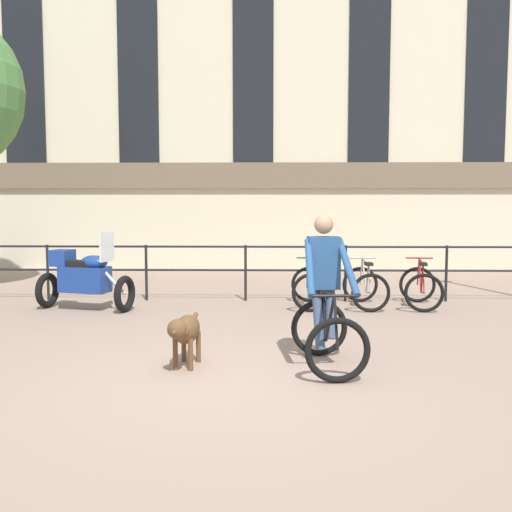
{
  "coord_description": "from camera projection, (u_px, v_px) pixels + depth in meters",
  "views": [
    {
      "loc": [
        0.45,
        -5.96,
        1.82
      ],
      "look_at": [
        0.25,
        2.86,
        1.05
      ],
      "focal_mm": 42.0,
      "sensor_mm": 36.0,
      "label": 1
    }
  ],
  "objects": [
    {
      "name": "parked_motorcycle",
      "position": [
        84.0,
        277.0,
        10.25
      ],
      "size": [
        1.73,
        1.01,
        1.35
      ],
      "rotation": [
        0.0,
        0.0,
        1.31
      ],
      "color": "black",
      "rests_on": "ground_plane"
    },
    {
      "name": "ground_plane",
      "position": [
        225.0,
        383.0,
        6.1
      ],
      "size": [
        60.0,
        60.0,
        0.0
      ],
      "primitive_type": "plane",
      "color": "gray"
    },
    {
      "name": "canal_railing",
      "position": [
        246.0,
        263.0,
        11.22
      ],
      "size": [
        15.05,
        0.05,
        1.05
      ],
      "color": "black",
      "rests_on": "ground_plane"
    },
    {
      "name": "building_facade",
      "position": [
        254.0,
        89.0,
        16.61
      ],
      "size": [
        18.0,
        0.72,
        10.06
      ],
      "color": "beige",
      "rests_on": "ground_plane"
    },
    {
      "name": "cyclist_with_bike",
      "position": [
        326.0,
        298.0,
        6.71
      ],
      "size": [
        0.78,
        1.22,
        1.7
      ],
      "rotation": [
        0.0,
        0.0,
        0.09
      ],
      "color": "black",
      "rests_on": "ground_plane"
    },
    {
      "name": "dog",
      "position": [
        185.0,
        331.0,
        6.63
      ],
      "size": [
        0.33,
        1.0,
        0.61
      ],
      "rotation": [
        0.0,
        0.0,
        -0.12
      ],
      "color": "brown",
      "rests_on": "ground_plane"
    },
    {
      "name": "parked_bicycle_mid_right",
      "position": [
        421.0,
        287.0,
        10.53
      ],
      "size": [
        0.8,
        1.19,
        0.86
      ],
      "rotation": [
        0.0,
        0.0,
        3.01
      ],
      "color": "black",
      "rests_on": "ground_plane"
    },
    {
      "name": "parked_bicycle_mid_left",
      "position": [
        365.0,
        287.0,
        10.55
      ],
      "size": [
        0.68,
        1.12,
        0.86
      ],
      "rotation": [
        0.0,
        0.0,
        3.16
      ],
      "color": "black",
      "rests_on": "ground_plane"
    },
    {
      "name": "parked_bicycle_near_lamp",
      "position": [
        310.0,
        287.0,
        10.57
      ],
      "size": [
        0.69,
        1.13,
        0.86
      ],
      "rotation": [
        0.0,
        0.0,
        3.11
      ],
      "color": "black",
      "rests_on": "ground_plane"
    }
  ]
}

